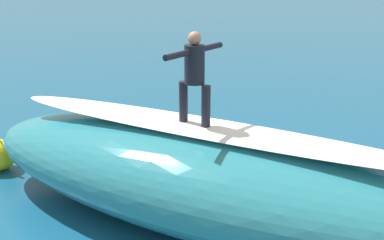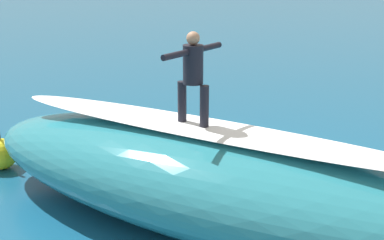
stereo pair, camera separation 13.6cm
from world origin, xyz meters
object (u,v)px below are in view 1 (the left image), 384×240
Objects in this scene: surfboard_riding at (194,126)px; surfboard_paddling at (190,148)px; surfer_riding at (194,71)px; buoy_marker at (0,155)px; surfer_paddling at (188,144)px.

surfboard_riding reaches higher than surfboard_paddling.
surfer_riding is 1.31× the size of buoy_marker.
buoy_marker is (3.33, 2.91, 0.32)m from surfboard_paddling.
surfer_paddling is 1.42× the size of buoy_marker.
surfer_riding is 5.45m from buoy_marker.
surfboard_riding reaches higher than surfer_paddling.
surfboard_paddling is 1.12× the size of surfer_paddling.
surfer_paddling is at bearing -50.54° from surfer_riding.
buoy_marker is at bearing 9.44° from surfer_riding.
surfer_riding is 0.93× the size of surfer_paddling.
surfer_paddling is (1.56, -3.00, -2.57)m from surfer_riding.
surfer_paddling is 4.34m from buoy_marker.
surfboard_riding is 1.22× the size of surfer_paddling.
buoy_marker reaches higher than surfboard_paddling.
buoy_marker is (4.88, -0.22, -2.41)m from surfer_riding.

